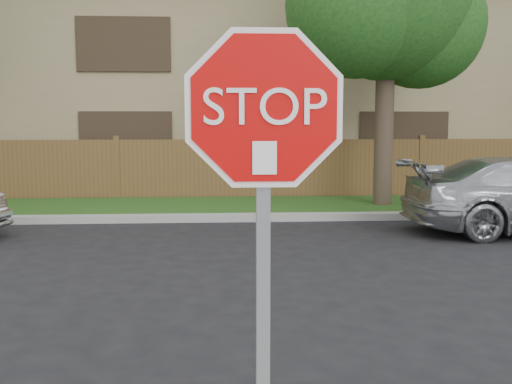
{
  "coord_description": "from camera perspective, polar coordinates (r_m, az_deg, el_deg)",
  "views": [
    {
      "loc": [
        -1.38,
        -4.21,
        2.1
      ],
      "look_at": [
        -1.17,
        -0.9,
        1.7
      ],
      "focal_mm": 42.0,
      "sensor_mm": 36.0,
      "label": 1
    }
  ],
  "objects": [
    {
      "name": "far_curb",
      "position": [
        12.6,
        2.78,
        -2.4
      ],
      "size": [
        70.0,
        0.3,
        0.15
      ],
      "primitive_type": "cube",
      "color": "gray",
      "rests_on": "ground"
    },
    {
      "name": "grass_strip",
      "position": [
        14.22,
        2.05,
        -1.39
      ],
      "size": [
        70.0,
        3.0,
        0.12
      ],
      "primitive_type": "cube",
      "color": "#1E4714",
      "rests_on": "ground"
    },
    {
      "name": "fence",
      "position": [
        15.72,
        1.49,
        2.11
      ],
      "size": [
        70.0,
        0.12,
        1.6
      ],
      "primitive_type": "cube",
      "color": "brown",
      "rests_on": "ground"
    },
    {
      "name": "apartment_building",
      "position": [
        21.3,
        0.17,
        10.7
      ],
      "size": [
        35.2,
        9.2,
        7.2
      ],
      "color": "#92835A",
      "rests_on": "ground"
    },
    {
      "name": "stop_sign",
      "position": [
        2.75,
        0.75,
        1.24
      ],
      "size": [
        1.01,
        0.13,
        2.55
      ],
      "color": "gray",
      "rests_on": "sidewalk_near"
    }
  ]
}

